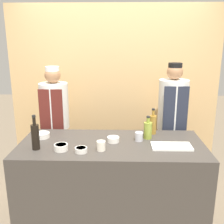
% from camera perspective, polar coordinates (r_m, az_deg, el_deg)
% --- Properties ---
extents(ground_plane, '(14.00, 14.00, 0.00)m').
position_cam_1_polar(ground_plane, '(3.12, -0.09, -23.12)').
color(ground_plane, '#756651').
extents(cabinet_wall, '(2.80, 0.18, 2.40)m').
position_cam_1_polar(cabinet_wall, '(3.66, 0.43, 3.64)').
color(cabinet_wall, tan).
rests_on(cabinet_wall, ground_plane).
extents(counter, '(1.85, 0.82, 0.95)m').
position_cam_1_polar(counter, '(2.85, -0.10, -15.66)').
color(counter, '#3D3833').
rests_on(counter, ground_plane).
extents(sauce_bowl_brown, '(0.11, 0.11, 0.04)m').
position_cam_1_polar(sauce_bowl_brown, '(2.45, -6.75, -8.13)').
color(sauce_bowl_brown, silver).
rests_on(sauce_bowl_brown, counter).
extents(sauce_bowl_white, '(0.16, 0.16, 0.05)m').
position_cam_1_polar(sauce_bowl_white, '(2.88, -14.96, -4.83)').
color(sauce_bowl_white, silver).
rests_on(sauce_bowl_white, counter).
extents(sauce_bowl_yellow, '(0.12, 0.12, 0.05)m').
position_cam_1_polar(sauce_bowl_yellow, '(2.67, 0.27, -5.93)').
color(sauce_bowl_yellow, silver).
rests_on(sauce_bowl_yellow, counter).
extents(sauce_bowl_red, '(0.13, 0.13, 0.06)m').
position_cam_1_polar(sauce_bowl_red, '(2.52, -11.04, -7.47)').
color(sauce_bowl_red, silver).
rests_on(sauce_bowl_red, counter).
extents(cutting_board, '(0.38, 0.19, 0.02)m').
position_cam_1_polar(cutting_board, '(2.61, 12.81, -7.29)').
color(cutting_board, white).
rests_on(cutting_board, counter).
extents(bottle_vinegar, '(0.08, 0.08, 0.29)m').
position_cam_1_polar(bottle_vinegar, '(2.90, 8.89, -2.59)').
color(bottle_vinegar, olive).
rests_on(bottle_vinegar, counter).
extents(bottle_oil, '(0.09, 0.09, 0.24)m').
position_cam_1_polar(bottle_oil, '(2.76, 7.81, -3.85)').
color(bottle_oil, olive).
rests_on(bottle_oil, counter).
extents(bottle_soy, '(0.07, 0.07, 0.34)m').
position_cam_1_polar(bottle_soy, '(2.56, -16.36, -5.04)').
color(bottle_soy, black).
rests_on(bottle_soy, counter).
extents(cup_cream, '(0.08, 0.08, 0.09)m').
position_cam_1_polar(cup_cream, '(2.47, -2.41, -7.34)').
color(cup_cream, silver).
rests_on(cup_cream, counter).
extents(cup_steel, '(0.08, 0.08, 0.09)m').
position_cam_1_polar(cup_steel, '(2.70, 5.87, -5.33)').
color(cup_steel, '#B7B7BC').
rests_on(cup_steel, counter).
extents(chef_left, '(0.35, 0.35, 1.64)m').
position_cam_1_polar(chef_left, '(3.38, -12.19, -3.17)').
color(chef_left, '#28282D').
rests_on(chef_left, ground_plane).
extents(chef_right, '(0.35, 0.35, 1.69)m').
position_cam_1_polar(chef_right, '(3.34, 12.83, -2.99)').
color(chef_right, '#28282D').
rests_on(chef_right, ground_plane).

